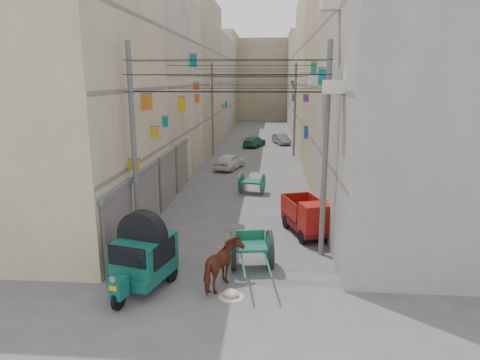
# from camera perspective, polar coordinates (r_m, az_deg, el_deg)

# --- Properties ---
(ground) EXTENTS (140.00, 140.00, 0.00)m
(ground) POSITION_cam_1_polar(r_m,az_deg,el_deg) (11.89, -4.57, -20.74)
(ground) COLOR #4D4D50
(ground) RESTS_ON ground
(building_row_left) EXTENTS (8.00, 62.00, 14.00)m
(building_row_left) POSITION_cam_1_polar(r_m,az_deg,el_deg) (44.89, -8.34, 12.95)
(building_row_left) COLOR #C2B792
(building_row_left) RESTS_ON ground
(building_row_right) EXTENTS (8.00, 62.00, 14.00)m
(building_row_right) POSITION_cam_1_polar(r_m,az_deg,el_deg) (44.31, 12.83, 12.76)
(building_row_right) COLOR #A19B96
(building_row_right) RESTS_ON ground
(end_cap_building) EXTENTS (22.00, 10.00, 13.00)m
(end_cap_building) POSITION_cam_1_polar(r_m,az_deg,el_deg) (75.74, 3.09, 13.20)
(end_cap_building) COLOR tan
(end_cap_building) RESTS_ON ground
(shutters_left) EXTENTS (0.18, 14.40, 2.88)m
(shutters_left) POSITION_cam_1_polar(r_m,az_deg,el_deg) (21.47, -10.81, -0.82)
(shutters_left) COLOR #454549
(shutters_left) RESTS_ON ground
(signboards) EXTENTS (8.22, 40.52, 5.67)m
(signboards) POSITION_cam_1_polar(r_m,az_deg,el_deg) (31.59, 1.28, 7.47)
(signboards) COLOR #CF471B
(signboards) RESTS_ON ground
(ac_units) EXTENTS (0.70, 6.55, 3.35)m
(ac_units) POSITION_cam_1_polar(r_m,az_deg,el_deg) (17.53, 11.34, 15.63)
(ac_units) COLOR beige
(ac_units) RESTS_ON ground
(utility_poles) EXTENTS (7.40, 22.20, 8.00)m
(utility_poles) POSITION_cam_1_polar(r_m,az_deg,el_deg) (26.90, 0.79, 7.67)
(utility_poles) COLOR #5B5A5D
(utility_poles) RESTS_ON ground
(overhead_cables) EXTENTS (7.40, 22.52, 1.12)m
(overhead_cables) POSITION_cam_1_polar(r_m,az_deg,el_deg) (24.18, 0.43, 13.60)
(overhead_cables) COLOR black
(overhead_cables) RESTS_ON ground
(auto_rickshaw) EXTENTS (2.10, 2.93, 1.99)m
(auto_rickshaw) POSITION_cam_1_polar(r_m,az_deg,el_deg) (14.27, -12.76, -9.61)
(auto_rickshaw) COLOR black
(auto_rickshaw) RESTS_ON ground
(tonga_cart) EXTENTS (1.64, 3.26, 1.41)m
(tonga_cart) POSITION_cam_1_polar(r_m,az_deg,el_deg) (15.41, 1.54, -9.26)
(tonga_cart) COLOR black
(tonga_cart) RESTS_ON ground
(mini_truck) EXTENTS (2.20, 3.27, 1.69)m
(mini_truck) POSITION_cam_1_polar(r_m,az_deg,el_deg) (18.58, 9.30, -5.19)
(mini_truck) COLOR black
(mini_truck) RESTS_ON ground
(second_cart) EXTENTS (1.62, 1.50, 1.23)m
(second_cart) POSITION_cam_1_polar(r_m,az_deg,el_deg) (25.35, 1.59, -0.36)
(second_cart) COLOR #135741
(second_cart) RESTS_ON ground
(feed_sack) EXTENTS (0.49, 0.40, 0.25)m
(feed_sack) POSITION_cam_1_polar(r_m,az_deg,el_deg) (13.82, -1.19, -14.87)
(feed_sack) COLOR beige
(feed_sack) RESTS_ON ground
(horse) EXTENTS (1.36, 2.02, 1.56)m
(horse) POSITION_cam_1_polar(r_m,az_deg,el_deg) (14.09, -2.30, -11.31)
(horse) COLOR brown
(horse) RESTS_ON ground
(distant_car_white) EXTENTS (2.32, 3.77, 1.20)m
(distant_car_white) POSITION_cam_1_polar(r_m,az_deg,el_deg) (32.29, -1.40, 2.52)
(distant_car_white) COLOR white
(distant_car_white) RESTS_ON ground
(distant_car_grey) EXTENTS (2.05, 3.44, 1.07)m
(distant_car_grey) POSITION_cam_1_polar(r_m,az_deg,el_deg) (45.07, 5.51, 5.47)
(distant_car_grey) COLOR #585D5B
(distant_car_grey) RESTS_ON ground
(distant_car_green) EXTENTS (2.51, 3.93, 1.06)m
(distant_car_green) POSITION_cam_1_polar(r_m,az_deg,el_deg) (43.20, 1.90, 5.18)
(distant_car_green) COLOR #226544
(distant_car_green) RESTS_ON ground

